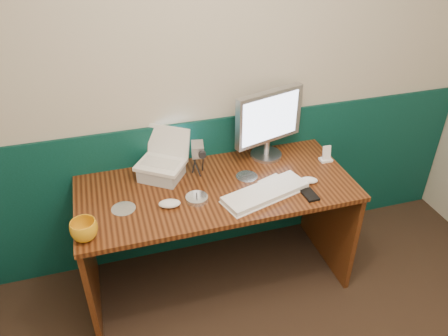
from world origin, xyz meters
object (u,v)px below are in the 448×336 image
object	(u,v)px
keyboard	(265,193)
camcorder	(198,159)
laptop	(159,150)
desk	(217,235)
monitor	(268,123)
mug	(84,230)

from	to	relation	value
keyboard	camcorder	distance (m)	0.46
laptop	camcorder	xyz separation A→B (m)	(0.22, -0.02, -0.09)
desk	laptop	world-z (taller)	laptop
desk	keyboard	distance (m)	0.48
desk	camcorder	xyz separation A→B (m)	(-0.07, 0.17, 0.48)
laptop	camcorder	bearing A→B (deg)	30.57
camcorder	monitor	bearing A→B (deg)	19.64
desk	laptop	distance (m)	0.66
laptop	keyboard	bearing A→B (deg)	1.95
monitor	mug	bearing A→B (deg)	-173.55
laptop	monitor	size ratio (longest dim) A/B	0.57
laptop	keyboard	xyz separation A→B (m)	(0.53, -0.34, -0.18)
keyboard	mug	xyz separation A→B (m)	(-0.98, -0.08, 0.04)
desk	camcorder	size ratio (longest dim) A/B	7.98
monitor	mug	xyz separation A→B (m)	(-1.14, -0.48, -0.18)
desk	keyboard	xyz separation A→B (m)	(0.24, -0.16, 0.39)
laptop	monitor	xyz separation A→B (m)	(0.69, 0.06, 0.04)
mug	monitor	bearing A→B (deg)	22.94
monitor	mug	world-z (taller)	monitor
camcorder	laptop	bearing A→B (deg)	-173.79
desk	monitor	xyz separation A→B (m)	(0.40, 0.24, 0.61)
desk	mug	world-z (taller)	mug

